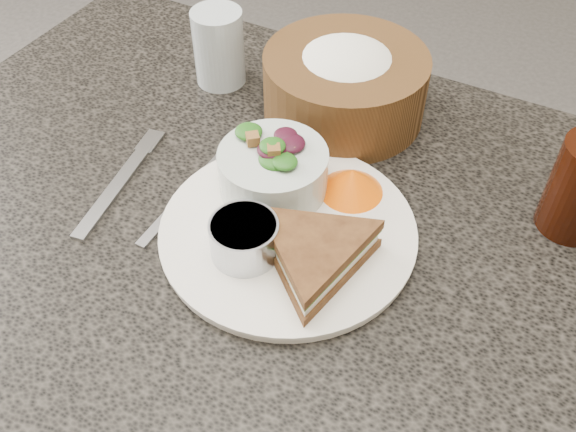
% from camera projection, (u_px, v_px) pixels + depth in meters
% --- Properties ---
extents(dining_table, '(1.00, 0.70, 0.75)m').
position_uv_depth(dining_table, '(285.00, 400.00, 0.95)').
color(dining_table, black).
rests_on(dining_table, floor).
extents(dinner_plate, '(0.26, 0.26, 0.01)m').
position_uv_depth(dinner_plate, '(288.00, 232.00, 0.67)').
color(dinner_plate, silver).
rests_on(dinner_plate, dining_table).
extents(sandwich, '(0.21, 0.21, 0.04)m').
position_uv_depth(sandwich, '(315.00, 254.00, 0.62)').
color(sandwich, brown).
rests_on(sandwich, dinner_plate).
extents(salad_bowl, '(0.15, 0.15, 0.07)m').
position_uv_depth(salad_bowl, '(273.00, 164.00, 0.68)').
color(salad_bowl, '#B4C0BA').
rests_on(salad_bowl, dinner_plate).
extents(dressing_ramekin, '(0.07, 0.07, 0.04)m').
position_uv_depth(dressing_ramekin, '(244.00, 239.00, 0.63)').
color(dressing_ramekin, '#AAAFB8').
rests_on(dressing_ramekin, dinner_plate).
extents(orange_wedge, '(0.08, 0.08, 0.03)m').
position_uv_depth(orange_wedge, '(352.00, 181.00, 0.69)').
color(orange_wedge, '#FF6104').
rests_on(orange_wedge, dinner_plate).
extents(fork, '(0.04, 0.17, 0.00)m').
position_uv_depth(fork, '(116.00, 187.00, 0.72)').
color(fork, '#A5A8AC').
rests_on(fork, dining_table).
extents(knife, '(0.01, 0.18, 0.00)m').
position_uv_depth(knife, '(188.00, 192.00, 0.72)').
color(knife, '#9FA0A5').
rests_on(knife, dining_table).
extents(bread_basket, '(0.27, 0.27, 0.11)m').
position_uv_depth(bread_basket, '(345.00, 76.00, 0.78)').
color(bread_basket, '#56371B').
rests_on(bread_basket, dining_table).
extents(water_glass, '(0.08, 0.08, 0.10)m').
position_uv_depth(water_glass, '(219.00, 47.00, 0.83)').
color(water_glass, '#AAB6BB').
rests_on(water_glass, dining_table).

